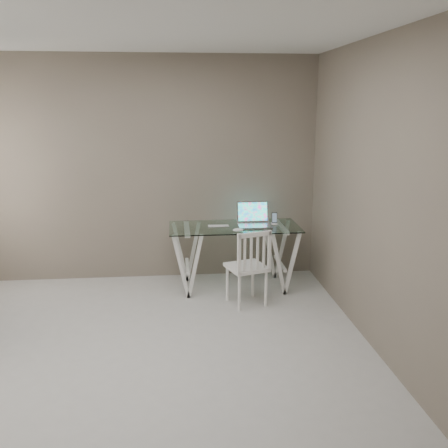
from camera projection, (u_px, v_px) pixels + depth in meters
name	position (u px, v px, depth m)	size (l,w,h in m)	color
room	(130.00, 160.00, 3.77)	(4.50, 4.52, 2.71)	#B3B1AC
desk	(234.00, 256.00, 5.85)	(1.50, 0.70, 0.75)	silver
chair	(250.00, 264.00, 5.29)	(0.49, 0.49, 0.85)	white
laptop	(254.00, 220.00, 5.82)	(0.38, 0.33, 0.26)	#B4B3B8
keyboard	(218.00, 226.00, 5.77)	(0.25, 0.11, 0.01)	silver
mouse	(238.00, 230.00, 5.52)	(0.12, 0.07, 0.04)	white
phone_dock	(274.00, 221.00, 5.86)	(0.08, 0.08, 0.14)	white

